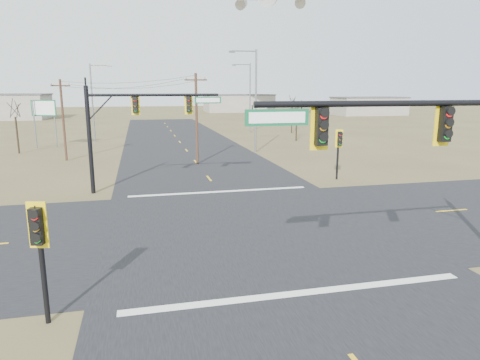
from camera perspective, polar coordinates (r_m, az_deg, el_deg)
name	(u,v)px	position (r m, az deg, el deg)	size (l,w,h in m)	color
ground	(247,226)	(21.70, 0.93, -6.16)	(320.00, 320.00, 0.00)	brown
road_ew	(247,226)	(21.70, 0.93, -6.13)	(160.00, 14.00, 0.02)	black
road_ns	(247,226)	(21.70, 0.93, -6.13)	(14.00, 160.00, 0.02)	black
stop_bar_near	(301,293)	(15.07, 8.14, -14.67)	(12.00, 0.40, 0.01)	silver
stop_bar_far	(220,192)	(28.76, -2.72, -1.56)	(12.00, 0.40, 0.01)	silver
mast_arm_near	(450,146)	(14.56, 26.20, 4.13)	(10.34, 0.41, 6.96)	black
mast_arm_far	(136,116)	(29.19, -13.72, 8.32)	(8.84, 0.52, 7.00)	black
pedestal_signal_ne	(339,142)	(33.06, 13.09, 4.90)	(0.64, 0.54, 3.85)	black
pedestal_signal_sw	(38,235)	(13.28, -25.33, -6.63)	(0.64, 0.54, 3.75)	black
utility_pole_near	(197,117)	(39.26, -5.81, 8.34)	(1.97, 0.62, 8.18)	#4B2E20
utility_pole_far	(63,118)	(44.34, -22.52, 7.61)	(1.82, 0.74, 7.70)	#4B2E20
highway_sign	(44,114)	(54.91, -24.67, 8.02)	(2.85, 1.01, 5.58)	slate
streetlight_a	(254,96)	(46.50, 1.85, 11.18)	(3.04, 0.41, 10.87)	slate
streetlight_b	(249,94)	(68.99, 1.15, 11.39)	(2.99, 0.33, 10.75)	slate
streetlight_c	(94,99)	(58.63, -18.90, 10.21)	(2.77, 0.34, 9.93)	slate
bare_tree_a	(14,108)	(51.49, -27.87, 8.49)	(2.71, 2.71, 6.12)	black
bare_tree_c	(297,106)	(57.69, 7.61, 9.78)	(3.12, 3.12, 5.90)	black
bare_tree_d	(292,101)	(67.90, 6.99, 10.40)	(2.37, 2.37, 6.18)	black
warehouse_mid	(238,103)	(133.49, -0.20, 10.17)	(20.00, 12.00, 5.00)	#9B978A
warehouse_right	(369,107)	(121.04, 16.77, 9.36)	(18.00, 10.00, 4.50)	#9B978A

